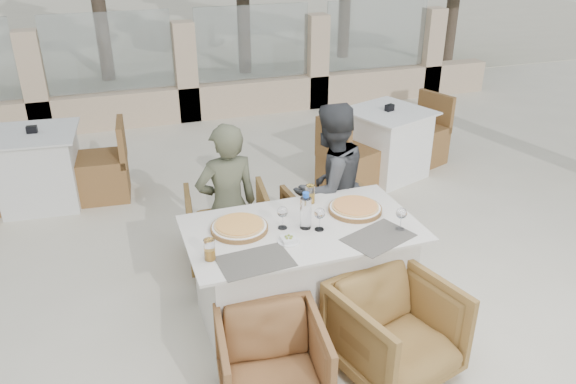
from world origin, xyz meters
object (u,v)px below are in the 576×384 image
object	(u,v)px
wine_glass_near	(320,218)
bg_table_a	(40,169)
dining_table	(302,274)
beer_glass_left	(210,250)
water_bottle	(306,210)
wine_glass_centre	(282,216)
armchair_far_left	(228,227)
armchair_near_right	(395,330)
diner_right	(330,187)
wine_glass_corner	(401,218)
armchair_far_right	(331,225)
beer_glass_right	(310,194)
olive_dish	(289,239)
pizza_right	(355,208)
bg_table_b	(387,144)
pizza_left	(239,227)
armchair_near_left	(272,365)
diner_left	(228,206)

from	to	relation	value
wine_glass_near	bg_table_a	bearing A→B (deg)	126.08
dining_table	beer_glass_left	size ratio (longest dim) A/B	11.41
water_bottle	wine_glass_centre	distance (m)	0.16
armchair_far_left	armchair_near_right	world-z (taller)	armchair_near_right
beer_glass_left	diner_right	bearing A→B (deg)	35.66
beer_glass_left	bg_table_a	distance (m)	3.09
wine_glass_corner	armchair_far_right	bearing A→B (deg)	95.47
beer_glass_right	olive_dish	xyz separation A→B (m)	(-0.33, -0.48, -0.05)
wine_glass_centre	wine_glass_near	distance (m)	0.25
wine_glass_centre	armchair_far_right	xyz separation A→B (m)	(0.66, 0.67, -0.54)
pizza_right	armchair_far_right	bearing A→B (deg)	82.10
water_bottle	beer_glass_right	bearing A→B (deg)	64.18
wine_glass_near	armchair_near_right	bearing A→B (deg)	-65.93
wine_glass_centre	wine_glass_near	xyz separation A→B (m)	(0.23, -0.10, 0.00)
beer_glass_right	armchair_far_right	xyz separation A→B (m)	(0.34, 0.38, -0.52)
beer_glass_right	armchair_near_right	xyz separation A→B (m)	(0.19, -1.03, -0.52)
armchair_far_left	wine_glass_corner	bearing A→B (deg)	134.95
bg_table_b	water_bottle	bearing A→B (deg)	-149.61
water_bottle	beer_glass_left	xyz separation A→B (m)	(-0.70, -0.18, -0.06)
pizza_left	armchair_far_left	bearing A→B (deg)	83.05
water_bottle	bg_table_b	xyz separation A→B (m)	(1.78, 2.12, -0.52)
wine_glass_near	armchair_far_left	bearing A→B (deg)	112.05
beer_glass_right	armchair_near_left	world-z (taller)	beer_glass_right
armchair_near_right	water_bottle	bearing A→B (deg)	102.89
beer_glass_left	armchair_near_left	size ratio (longest dim) A/B	0.22
wine_glass_near	beer_glass_left	bearing A→B (deg)	-171.26
beer_glass_right	pizza_left	bearing A→B (deg)	-159.33
diner_right	armchair_near_right	bearing A→B (deg)	67.24
armchair_near_left	pizza_left	bearing A→B (deg)	94.82
pizza_left	beer_glass_left	bearing A→B (deg)	-132.14
pizza_left	armchair_far_right	xyz separation A→B (m)	(0.94, 0.60, -0.48)
dining_table	armchair_near_right	bearing A→B (deg)	-61.51
beer_glass_right	armchair_far_left	world-z (taller)	beer_glass_right
wine_glass_near	olive_dish	world-z (taller)	wine_glass_near
armchair_far_left	diner_right	size ratio (longest dim) A/B	0.50
pizza_left	water_bottle	distance (m)	0.46
wine_glass_corner	pizza_left	bearing A→B (deg)	161.39
armchair_far_right	diner_left	size ratio (longest dim) A/B	0.52
pizza_right	bg_table_b	bearing A→B (deg)	55.95
dining_table	wine_glass_near	distance (m)	0.49
armchair_near_right	armchair_far_left	bearing A→B (deg)	97.98
pizza_right	water_bottle	bearing A→B (deg)	-165.55
dining_table	olive_dish	size ratio (longest dim) A/B	14.55
pizza_left	olive_dish	world-z (taller)	pizza_left
wine_glass_centre	wine_glass_near	world-z (taller)	same
armchair_near_right	beer_glass_right	bearing A→B (deg)	85.88
beer_glass_right	armchair_far_right	world-z (taller)	beer_glass_right
beer_glass_right	diner_left	bearing A→B (deg)	150.35
dining_table	pizza_right	distance (m)	0.61
wine_glass_centre	beer_glass_left	distance (m)	0.59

